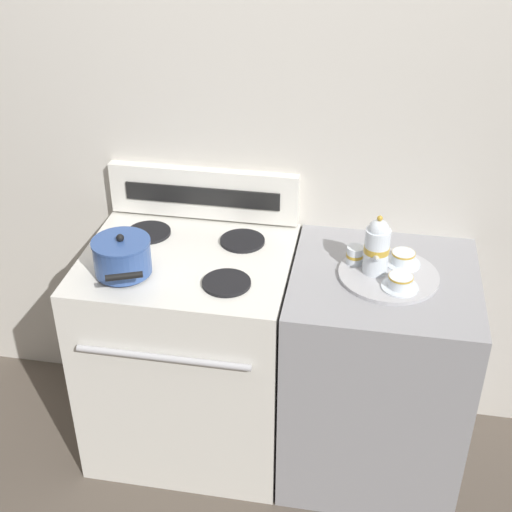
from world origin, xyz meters
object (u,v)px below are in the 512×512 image
stove (191,351)px  creamer_jug (355,255)px  saucepan (122,256)px  teapot (377,246)px  teacup_right (400,282)px  teacup_left (403,258)px  serving_tray (388,274)px

stove → creamer_jug: bearing=4.7°
saucepan → teapot: teapot is taller
stove → teacup_right: bearing=-6.1°
teacup_left → creamer_jug: bearing=-172.1°
teacup_right → stove: bearing=173.9°
stove → serving_tray: serving_tray is taller
teapot → creamer_jug: bearing=148.9°
saucepan → teapot: bearing=9.9°
teapot → creamer_jug: 0.11m
saucepan → serving_tray: (0.93, 0.15, -0.07)m
stove → creamer_jug: (0.62, 0.05, 0.49)m
teacup_left → creamer_jug: (-0.17, -0.02, 0.01)m
teacup_left → stove: bearing=-174.6°
serving_tray → teacup_left: size_ratio=2.78×
stove → teacup_right: 0.92m
serving_tray → teapot: 0.12m
teapot → teacup_left: size_ratio=1.75×
teacup_right → saucepan: bearing=-176.2°
stove → creamer_jug: size_ratio=13.65×
serving_tray → teacup_right: bearing=-66.3°
stove → creamer_jug: 0.79m
teapot → teacup_left: (0.10, 0.07, -0.08)m
teacup_left → teacup_right: size_ratio=1.00×
serving_tray → teapot: bearing=179.2°
stove → teacup_left: (0.79, 0.07, 0.48)m
serving_tray → teacup_left: 0.09m
saucepan → teapot: 0.89m
serving_tray → teacup_left: teacup_left is taller
teacup_right → creamer_jug: bearing=140.7°
stove → teapot: teapot is taller
serving_tray → teacup_left: bearing=55.6°
teacup_left → creamer_jug: 0.17m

